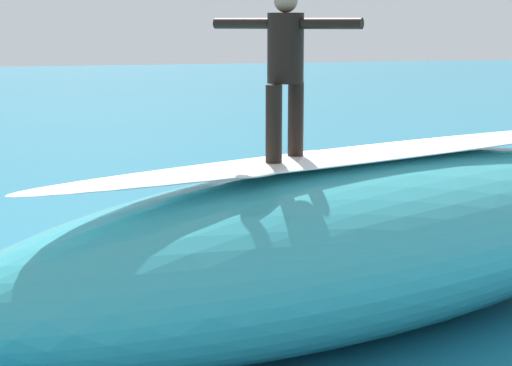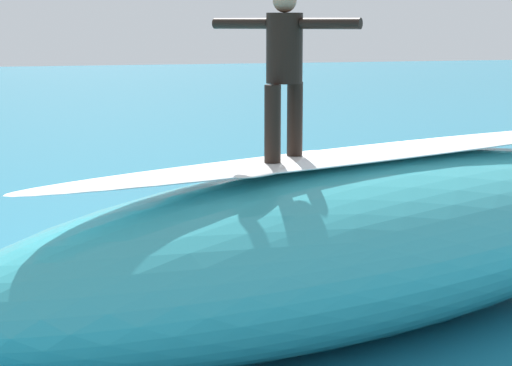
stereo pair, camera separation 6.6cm
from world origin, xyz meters
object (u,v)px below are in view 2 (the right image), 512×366
at_px(surfer_riding, 284,61).
at_px(surfboard_paddling, 236,259).
at_px(surfboard_riding, 284,163).
at_px(surfer_paddling, 229,246).

relative_size(surfer_riding, surfboard_paddling, 0.75).
bearing_deg(surfer_riding, surfboard_riding, -135.91).
distance_m(surfboard_riding, surfboard_paddling, 3.86).
bearing_deg(surfer_paddling, surfboard_paddling, 0.00).
height_order(surfboard_riding, surfer_paddling, surfboard_riding).
relative_size(surfboard_paddling, surfer_paddling, 1.61).
bearing_deg(surfboard_riding, surfer_paddling, -141.00).
height_order(surfer_riding, surfer_paddling, surfer_riding).
bearing_deg(surfboard_paddling, surfer_riding, -48.43).
xyz_separation_m(surfboard_riding, surfer_paddling, (-0.31, -3.43, -1.74)).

